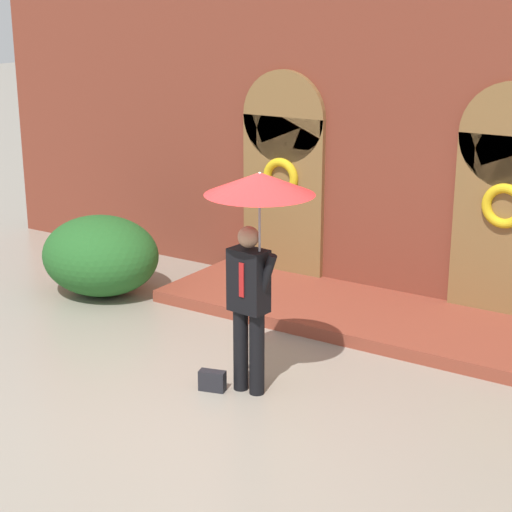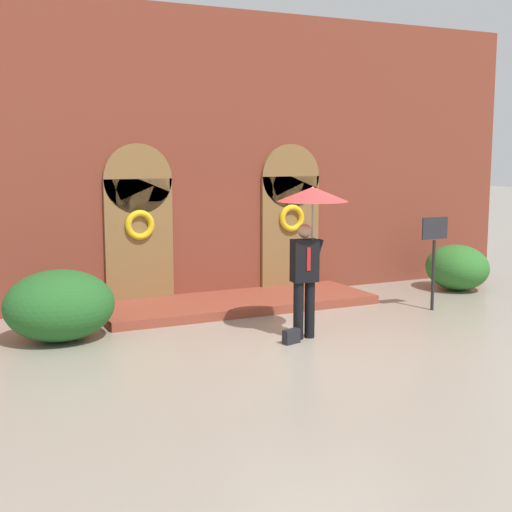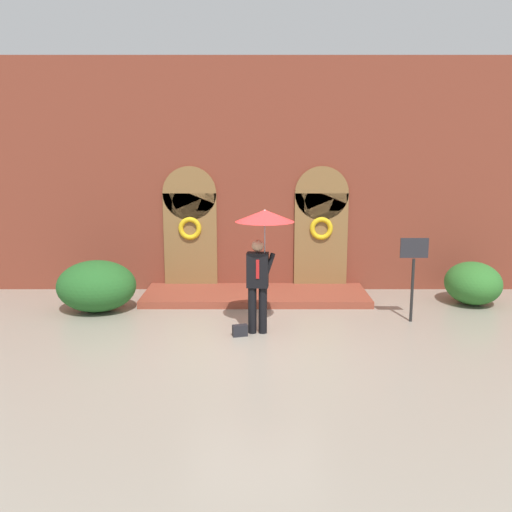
{
  "view_description": "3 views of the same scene",
  "coord_description": "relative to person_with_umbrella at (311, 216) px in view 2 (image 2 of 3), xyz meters",
  "views": [
    {
      "loc": [
        4.59,
        -6.33,
        3.97
      ],
      "look_at": [
        -0.34,
        1.26,
        1.24
      ],
      "focal_mm": 60.0,
      "sensor_mm": 36.0,
      "label": 1
    },
    {
      "loc": [
        -5.32,
        -8.94,
        2.89
      ],
      "look_at": [
        -0.27,
        1.62,
        1.18
      ],
      "focal_mm": 50.0,
      "sensor_mm": 36.0,
      "label": 2
    },
    {
      "loc": [
        0.01,
        -9.89,
        3.48
      ],
      "look_at": [
        -0.02,
        1.83,
        1.25
      ],
      "focal_mm": 40.0,
      "sensor_mm": 36.0,
      "label": 3
    }
  ],
  "objects": [
    {
      "name": "ground_plane",
      "position": [
        -0.14,
        -0.54,
        -1.91
      ],
      "size": [
        80.0,
        80.0,
        0.0
      ],
      "primitive_type": "plane",
      "color": "gray"
    },
    {
      "name": "building_facade",
      "position": [
        -0.14,
        3.61,
        0.77
      ],
      "size": [
        14.0,
        2.3,
        5.6
      ],
      "color": "brown",
      "rests_on": "ground"
    },
    {
      "name": "person_with_umbrella",
      "position": [
        0.0,
        0.0,
        0.0
      ],
      "size": [
        1.1,
        1.1,
        2.36
      ],
      "color": "black",
      "rests_on": "ground"
    },
    {
      "name": "handbag",
      "position": [
        -0.43,
        -0.2,
        -1.8
      ],
      "size": [
        0.3,
        0.19,
        0.22
      ],
      "primitive_type": "cube",
      "rotation": [
        0.0,
        0.0,
        0.27
      ],
      "color": "black",
      "rests_on": "ground"
    },
    {
      "name": "sign_post",
      "position": [
        3.03,
        0.73,
        -0.75
      ],
      "size": [
        0.56,
        0.06,
        1.72
      ],
      "color": "black",
      "rests_on": "ground"
    },
    {
      "name": "shrub_left",
      "position": [
        -3.57,
        1.5,
        -1.36
      ],
      "size": [
        1.69,
        1.5,
        1.1
      ],
      "primitive_type": "ellipsoid",
      "color": "#235B23",
      "rests_on": "ground"
    },
    {
      "name": "shrub_right",
      "position": [
        4.77,
        2.07,
        -1.43
      ],
      "size": [
        1.23,
        1.43,
        0.96
      ],
      "primitive_type": "ellipsoid",
      "color": "#2D6B28",
      "rests_on": "ground"
    }
  ]
}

